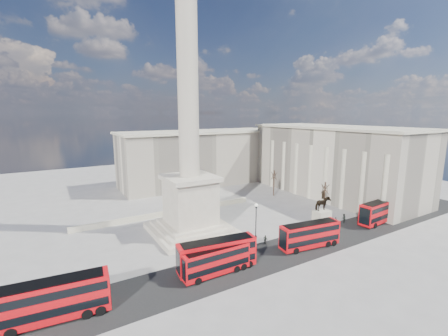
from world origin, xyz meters
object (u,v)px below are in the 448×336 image
at_px(pedestrian_standing, 344,218).
at_px(pedestrian_crossing, 265,239).
at_px(nelsons_column, 190,164).
at_px(red_bus_b, 217,254).
at_px(red_bus_a, 216,260).
at_px(red_bus_c, 310,235).
at_px(equestrian_statue, 322,218).
at_px(pedestrian_walking, 336,221).
at_px(victorian_lamp, 256,218).
at_px(red_bus_d, 380,211).
at_px(red_bus_e, 54,300).

height_order(pedestrian_standing, pedestrian_crossing, pedestrian_standing).
distance_m(nelsons_column, red_bus_b, 18.21).
bearing_deg(nelsons_column, red_bus_a, -101.68).
height_order(red_bus_c, equestrian_statue, equestrian_statue).
bearing_deg(pedestrian_walking, nelsons_column, 150.49).
distance_m(nelsons_column, equestrian_statue, 26.48).
relative_size(nelsons_column, pedestrian_crossing, 32.45).
height_order(pedestrian_walking, pedestrian_standing, pedestrian_standing).
bearing_deg(red_bus_a, victorian_lamp, 29.96).
xyz_separation_m(red_bus_b, red_bus_d, (37.72, -0.42, -0.02)).
xyz_separation_m(red_bus_e, pedestrian_crossing, (31.51, 3.61, -1.64)).
height_order(equestrian_statue, pedestrian_standing, equestrian_statue).
relative_size(red_bus_e, pedestrian_standing, 6.13).
relative_size(equestrian_statue, pedestrian_crossing, 5.20).
distance_m(red_bus_a, equestrian_statue, 24.45).
height_order(victorian_lamp, equestrian_statue, equestrian_statue).
bearing_deg(red_bus_c, victorian_lamp, 134.53).
bearing_deg(pedestrian_walking, red_bus_e, 177.89).
distance_m(red_bus_a, pedestrian_crossing, 12.83).
bearing_deg(pedestrian_crossing, red_bus_e, 83.95).
distance_m(red_bus_d, equestrian_statue, 14.38).
relative_size(red_bus_d, pedestrian_crossing, 7.36).
height_order(red_bus_a, equestrian_statue, equestrian_statue).
relative_size(nelsons_column, red_bus_c, 4.64).
bearing_deg(equestrian_statue, pedestrian_standing, 7.08).
bearing_deg(pedestrian_walking, pedestrian_standing, -5.95).
bearing_deg(victorian_lamp, red_bus_e, -168.81).
relative_size(nelsons_column, pedestrian_standing, 26.47).
relative_size(red_bus_a, pedestrian_crossing, 6.40).
bearing_deg(red_bus_d, pedestrian_crossing, 167.59).
xyz_separation_m(red_bus_a, victorian_lamp, (11.90, 6.89, 1.72)).
distance_m(red_bus_c, victorian_lamp, 9.45).
relative_size(nelsons_column, red_bus_d, 4.41).
xyz_separation_m(equestrian_statue, pedestrian_walking, (5.32, 0.95, -1.97)).
distance_m(red_bus_b, red_bus_c, 16.85).
distance_m(victorian_lamp, pedestrian_walking, 18.16).
height_order(red_bus_a, red_bus_e, red_bus_e).
height_order(nelsons_column, pedestrian_crossing, nelsons_column).
bearing_deg(victorian_lamp, pedestrian_walking, -9.35).
bearing_deg(red_bus_a, pedestrian_crossing, 19.53).
height_order(red_bus_e, equestrian_statue, equestrian_statue).
bearing_deg(pedestrian_standing, nelsons_column, -51.72).
bearing_deg(equestrian_statue, nelsons_column, 149.39).
relative_size(victorian_lamp, pedestrian_walking, 4.05).
height_order(nelsons_column, pedestrian_standing, nelsons_column).
bearing_deg(pedestrian_crossing, red_bus_c, -144.49).
bearing_deg(pedestrian_walking, red_bus_d, -27.94).
height_order(nelsons_column, victorian_lamp, nelsons_column).
xyz_separation_m(pedestrian_walking, pedestrian_standing, (2.35, 0.00, 0.14)).
distance_m(nelsons_column, pedestrian_crossing, 18.72).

